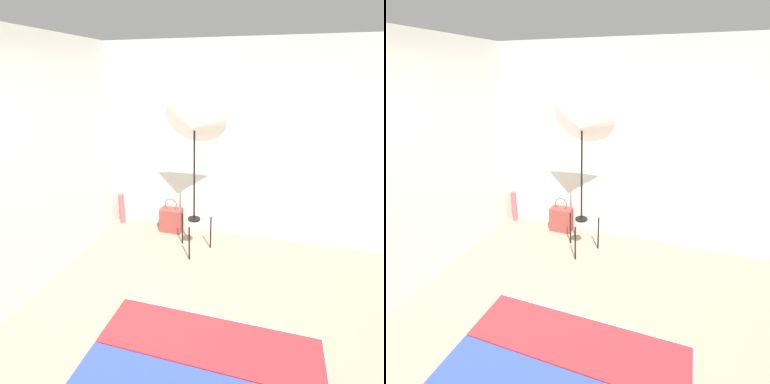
# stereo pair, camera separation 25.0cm
# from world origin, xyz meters

# --- Properties ---
(ground_plane) EXTENTS (14.00, 14.00, 0.00)m
(ground_plane) POSITION_xyz_m (0.00, 0.00, 0.00)
(ground_plane) COLOR gray
(wall_back) EXTENTS (8.00, 0.05, 2.60)m
(wall_back) POSITION_xyz_m (0.00, 2.25, 1.30)
(wall_back) COLOR beige
(wall_back) RESTS_ON ground_plane
(wall_side_left) EXTENTS (0.05, 8.00, 2.60)m
(wall_side_left) POSITION_xyz_m (-1.77, 1.00, 1.30)
(wall_side_left) COLOR beige
(wall_side_left) RESTS_ON ground_plane
(photo_umbrella) EXTENTS (0.73, 0.53, 2.02)m
(photo_umbrella) POSITION_xyz_m (-0.34, 1.64, 1.65)
(photo_umbrella) COLOR black
(photo_umbrella) RESTS_ON ground_plane
(tote_bag) EXTENTS (0.32, 0.18, 0.52)m
(tote_bag) POSITION_xyz_m (-0.80, 2.06, 0.18)
(tote_bag) COLOR brown
(tote_bag) RESTS_ON ground_plane
(paper_roll) EXTENTS (0.08, 0.08, 0.48)m
(paper_roll) POSITION_xyz_m (-1.63, 2.11, 0.24)
(paper_roll) COLOR #BC4C56
(paper_roll) RESTS_ON ground_plane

